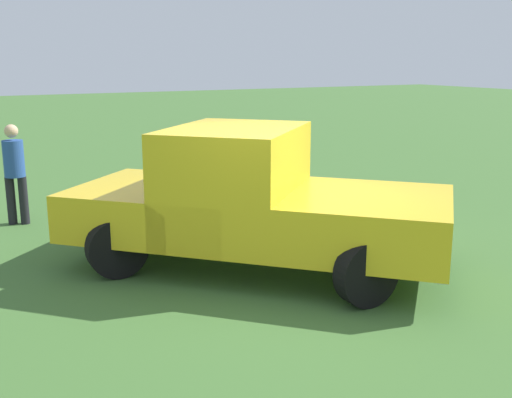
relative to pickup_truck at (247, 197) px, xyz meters
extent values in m
plane|color=#3D662D|center=(0.08, -0.50, -0.92)|extent=(80.00, 80.00, 0.00)
cylinder|color=black|center=(1.74, -0.58, -0.55)|extent=(0.75, 0.22, 0.75)
cylinder|color=black|center=(0.53, -1.76, -0.55)|extent=(0.75, 0.22, 0.75)
cylinder|color=black|center=(-0.36, 1.58, -0.55)|extent=(0.75, 0.22, 0.75)
cylinder|color=black|center=(-1.57, 0.41, -0.55)|extent=(0.75, 0.22, 0.75)
cube|color=gold|center=(1.07, -1.10, -0.21)|extent=(2.74, 2.74, 0.64)
cube|color=gold|center=(-0.11, 0.12, 0.17)|extent=(2.48, 2.47, 1.40)
cube|color=slate|center=(-0.11, 0.12, 0.61)|extent=(2.20, 2.19, 0.48)
cube|color=gold|center=(-0.77, 0.79, -0.23)|extent=(3.00, 3.01, 0.60)
cube|color=silver|center=(1.69, -1.74, -0.47)|extent=(1.45, 1.42, 0.16)
cylinder|color=black|center=(-2.37, 3.64, -0.53)|extent=(0.14, 0.14, 0.78)
cylinder|color=black|center=(-2.19, 3.56, -0.53)|extent=(0.14, 0.14, 0.78)
cylinder|color=#284C93|center=(-2.28, 3.60, 0.15)|extent=(0.43, 0.43, 0.58)
sphere|color=#D8AD84|center=(-2.28, 3.60, 0.58)|extent=(0.21, 0.21, 0.21)
camera|label=1|loc=(-3.51, -6.68, 1.72)|focal=43.10mm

